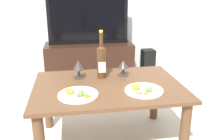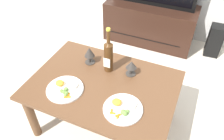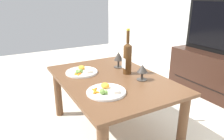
{
  "view_description": "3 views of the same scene",
  "coord_description": "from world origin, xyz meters",
  "px_view_note": "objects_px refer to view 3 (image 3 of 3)",
  "views": [
    {
      "loc": [
        -0.26,
        -1.74,
        1.19
      ],
      "look_at": [
        0.04,
        0.08,
        0.58
      ],
      "focal_mm": 40.84,
      "sensor_mm": 36.0,
      "label": 1
    },
    {
      "loc": [
        0.54,
        -1.07,
        1.69
      ],
      "look_at": [
        0.03,
        0.09,
        0.57
      ],
      "focal_mm": 36.07,
      "sensor_mm": 36.0,
      "label": 2
    },
    {
      "loc": [
        1.38,
        -0.76,
        1.11
      ],
      "look_at": [
        -0.03,
        0.02,
        0.55
      ],
      "focal_mm": 33.8,
      "sensor_mm": 36.0,
      "label": 3
    }
  ],
  "objects_px": {
    "goblet_left": "(118,57)",
    "dinner_plate_right": "(106,91)",
    "dinner_plate_left": "(82,72)",
    "goblet_right": "(142,70)",
    "dining_table": "(112,88)",
    "tv_stand": "(217,75)",
    "wine_bottle": "(127,57)"
  },
  "relations": [
    {
      "from": "wine_bottle",
      "to": "goblet_left",
      "type": "xyz_separation_m",
      "value": [
        -0.18,
        0.02,
        -0.05
      ]
    },
    {
      "from": "dining_table",
      "to": "wine_bottle",
      "type": "distance_m",
      "value": 0.29
    },
    {
      "from": "wine_bottle",
      "to": "goblet_right",
      "type": "relative_size",
      "value": 3.0
    },
    {
      "from": "goblet_left",
      "to": "goblet_right",
      "type": "xyz_separation_m",
      "value": [
        0.36,
        0.0,
        -0.01
      ]
    },
    {
      "from": "goblet_left",
      "to": "dinner_plate_right",
      "type": "height_order",
      "value": "goblet_left"
    },
    {
      "from": "goblet_left",
      "to": "wine_bottle",
      "type": "bearing_deg",
      "value": -6.78
    },
    {
      "from": "wine_bottle",
      "to": "goblet_left",
      "type": "relative_size",
      "value": 2.57
    },
    {
      "from": "dining_table",
      "to": "goblet_left",
      "type": "distance_m",
      "value": 0.33
    },
    {
      "from": "dining_table",
      "to": "dinner_plate_left",
      "type": "height_order",
      "value": "dinner_plate_left"
    },
    {
      "from": "goblet_right",
      "to": "dining_table",
      "type": "bearing_deg",
      "value": -129.33
    },
    {
      "from": "dining_table",
      "to": "wine_bottle",
      "type": "xyz_separation_m",
      "value": [
        -0.03,
        0.17,
        0.23
      ]
    },
    {
      "from": "goblet_right",
      "to": "dinner_plate_right",
      "type": "distance_m",
      "value": 0.37
    },
    {
      "from": "goblet_left",
      "to": "tv_stand",
      "type": "bearing_deg",
      "value": 81.91
    },
    {
      "from": "goblet_right",
      "to": "dinner_plate_left",
      "type": "relative_size",
      "value": 0.47
    },
    {
      "from": "dining_table",
      "to": "goblet_right",
      "type": "height_order",
      "value": "goblet_right"
    },
    {
      "from": "tv_stand",
      "to": "goblet_right",
      "type": "xyz_separation_m",
      "value": [
        0.18,
        -1.24,
        0.33
      ]
    },
    {
      "from": "wine_bottle",
      "to": "dinner_plate_right",
      "type": "relative_size",
      "value": 1.41
    },
    {
      "from": "dining_table",
      "to": "goblet_left",
      "type": "relative_size",
      "value": 7.41
    },
    {
      "from": "dinner_plate_left",
      "to": "dinner_plate_right",
      "type": "distance_m",
      "value": 0.45
    },
    {
      "from": "wine_bottle",
      "to": "dinner_plate_left",
      "type": "distance_m",
      "value": 0.41
    },
    {
      "from": "dinner_plate_right",
      "to": "dining_table",
      "type": "bearing_deg",
      "value": 143.45
    },
    {
      "from": "wine_bottle",
      "to": "dinner_plate_right",
      "type": "bearing_deg",
      "value": -52.79
    },
    {
      "from": "dining_table",
      "to": "goblet_left",
      "type": "xyz_separation_m",
      "value": [
        -0.21,
        0.19,
        0.19
      ]
    },
    {
      "from": "dining_table",
      "to": "goblet_left",
      "type": "height_order",
      "value": "goblet_left"
    },
    {
      "from": "tv_stand",
      "to": "goblet_left",
      "type": "distance_m",
      "value": 1.3
    },
    {
      "from": "dinner_plate_right",
      "to": "tv_stand",
      "type": "bearing_deg",
      "value": 99.14
    },
    {
      "from": "wine_bottle",
      "to": "tv_stand",
      "type": "bearing_deg",
      "value": 90.18
    },
    {
      "from": "tv_stand",
      "to": "wine_bottle",
      "type": "xyz_separation_m",
      "value": [
        0.0,
        -1.26,
        0.39
      ]
    },
    {
      "from": "tv_stand",
      "to": "wine_bottle",
      "type": "height_order",
      "value": "wine_bottle"
    },
    {
      "from": "tv_stand",
      "to": "goblet_right",
      "type": "height_order",
      "value": "goblet_right"
    },
    {
      "from": "dinner_plate_left",
      "to": "dinner_plate_right",
      "type": "height_order",
      "value": "dinner_plate_right"
    },
    {
      "from": "goblet_left",
      "to": "dining_table",
      "type": "bearing_deg",
      "value": -42.03
    }
  ]
}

